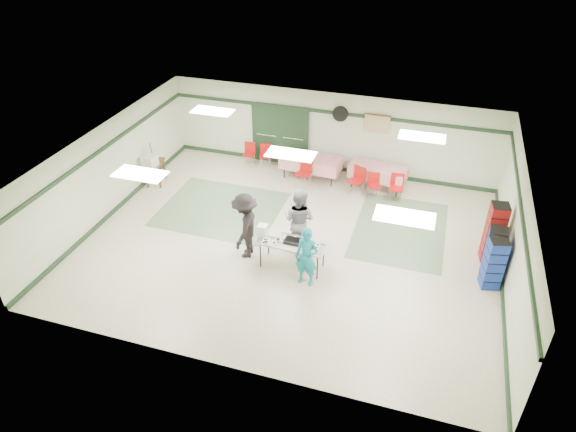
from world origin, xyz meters
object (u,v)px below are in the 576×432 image
(chair_d, at_px, (305,170))
(printer_table, at_px, (155,166))
(crate_stack_blue_b, at_px, (493,253))
(dining_table_a, at_px, (378,172))
(serving_table, at_px, (292,244))
(chair_c, at_px, (397,184))
(volunteer_teal, at_px, (307,257))
(chair_a, at_px, (374,183))
(crate_stack_red, at_px, (494,233))
(broom, at_px, (154,161))
(chair_b, at_px, (358,178))
(volunteer_grey, at_px, (299,220))
(crate_stack_blue_a, at_px, (494,263))
(office_printer, at_px, (149,161))
(chair_loose_a, at_px, (265,153))
(chair_loose_b, at_px, (249,151))
(volunteer_dark, at_px, (245,226))
(dining_table_b, at_px, (311,162))

(chair_d, bearing_deg, printer_table, -150.89)
(crate_stack_blue_b, bearing_deg, dining_table_a, 133.57)
(serving_table, bearing_deg, chair_c, 64.85)
(printer_table, bearing_deg, volunteer_teal, -43.38)
(chair_a, relative_size, crate_stack_red, 0.47)
(volunteer_teal, bearing_deg, serving_table, 140.75)
(chair_c, relative_size, broom, 0.63)
(chair_b, bearing_deg, crate_stack_blue_b, -12.83)
(crate_stack_red, bearing_deg, volunteer_grey, -168.10)
(chair_d, xyz_separation_m, crate_stack_blue_a, (5.64, -3.41, 0.12))
(volunteer_teal, bearing_deg, office_printer, 157.61)
(chair_d, xyz_separation_m, crate_stack_blue_b, (5.64, -2.99, 0.13))
(chair_b, relative_size, chair_loose_a, 1.17)
(chair_loose_b, bearing_deg, crate_stack_red, -27.57)
(chair_c, relative_size, crate_stack_blue_b, 0.62)
(volunteer_dark, bearing_deg, chair_loose_b, -164.51)
(serving_table, height_order, crate_stack_red, crate_stack_red)
(dining_table_a, xyz_separation_m, broom, (-7.00, -1.70, 0.14))
(chair_a, relative_size, chair_loose_b, 0.97)
(chair_loose_b, xyz_separation_m, office_printer, (-2.45, -2.35, 0.42))
(volunteer_dark, xyz_separation_m, office_printer, (-4.20, 2.49, 0.01))
(crate_stack_blue_a, bearing_deg, crate_stack_red, 90.00)
(chair_a, distance_m, crate_stack_blue_b, 4.52)
(crate_stack_blue_a, height_order, printer_table, crate_stack_blue_a)
(chair_a, height_order, chair_loose_b, chair_loose_b)
(volunteer_teal, relative_size, chair_c, 1.80)
(dining_table_a, relative_size, printer_table, 2.13)
(volunteer_teal, height_order, crate_stack_blue_b, volunteer_teal)
(office_printer, bearing_deg, chair_loose_b, 52.09)
(volunteer_dark, distance_m, chair_loose_b, 5.16)
(dining_table_b, bearing_deg, volunteer_dark, -92.29)
(broom, bearing_deg, office_printer, -76.46)
(chair_c, distance_m, crate_stack_blue_b, 4.04)
(chair_a, xyz_separation_m, chair_b, (-0.52, 0.01, 0.09))
(chair_a, distance_m, chair_loose_b, 4.53)
(dining_table_a, relative_size, chair_d, 2.04)
(volunteer_grey, distance_m, crate_stack_blue_b, 4.87)
(chair_d, bearing_deg, chair_a, 13.40)
(chair_b, relative_size, office_printer, 2.13)
(serving_table, height_order, dining_table_b, dining_table_b)
(volunteer_teal, xyz_separation_m, crate_stack_blue_b, (4.29, 1.63, -0.09))
(volunteer_dark, bearing_deg, dining_table_a, 144.77)
(dining_table_a, distance_m, chair_loose_b, 4.48)
(dining_table_b, bearing_deg, chair_loose_b, 177.14)
(volunteer_dark, relative_size, dining_table_b, 0.90)
(volunteer_teal, height_order, printer_table, volunteer_teal)
(chair_loose_a, distance_m, printer_table, 3.73)
(chair_loose_a, bearing_deg, chair_a, -28.81)
(chair_loose_b, distance_m, crate_stack_red, 8.46)
(chair_c, distance_m, office_printer, 7.75)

